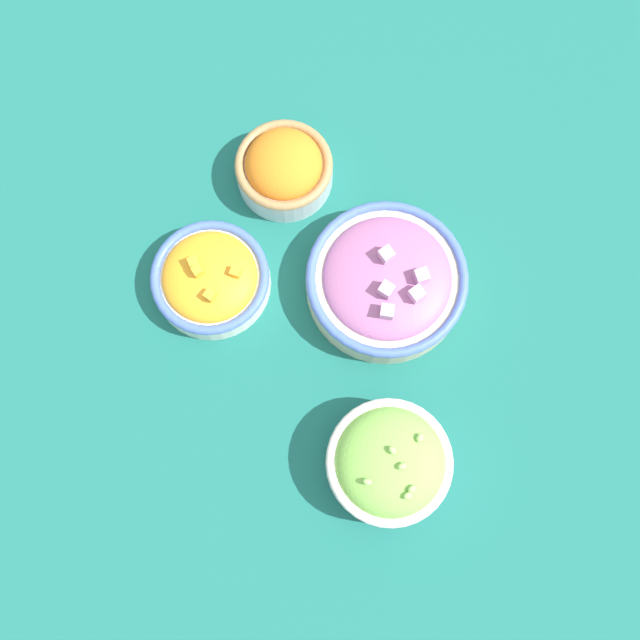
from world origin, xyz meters
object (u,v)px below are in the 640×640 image
Objects in this scene: bowl_red_onion at (386,281)px; bowl_carrots at (284,168)px; bowl_squash at (211,278)px; bowl_lettuce at (389,462)px.

bowl_carrots is (0.19, -0.02, 0.00)m from bowl_red_onion.
bowl_squash is at bearing 102.16° from bowl_carrots.
bowl_red_onion is at bearing 174.54° from bowl_carrots.
bowl_carrots is at bearing -27.31° from bowl_lettuce.
bowl_squash is 1.18× the size of bowl_carrots.
bowl_red_onion reaches higher than bowl_carrots.
bowl_squash is at bearing -2.25° from bowl_lettuce.
bowl_red_onion is (0.15, -0.16, -0.01)m from bowl_lettuce.
bowl_lettuce is 0.73× the size of bowl_red_onion.
bowl_red_onion is (-0.16, -0.15, 0.01)m from bowl_squash.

